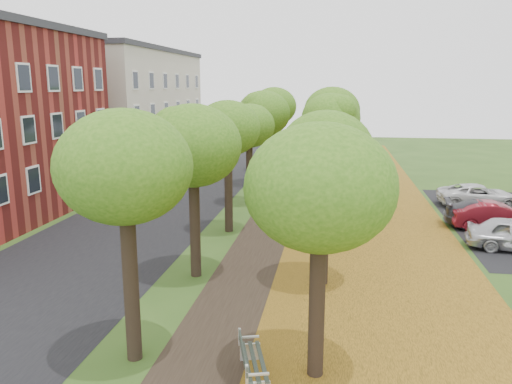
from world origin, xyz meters
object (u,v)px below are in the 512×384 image
at_px(car_red, 496,216).
at_px(car_grey, 494,215).
at_px(bench, 252,362).
at_px(car_white, 479,195).

bearing_deg(car_red, car_grey, 2.84).
distance_m(bench, car_red, 17.81).
xyz_separation_m(bench, car_grey, (9.95, 15.15, 0.22)).
xyz_separation_m(bench, car_red, (9.95, 14.77, 0.23)).
relative_size(bench, car_red, 0.47).
distance_m(car_red, car_grey, 0.38).
height_order(car_red, car_white, car_red).
height_order(bench, car_red, car_red).
distance_m(bench, car_grey, 18.13).
relative_size(car_grey, car_white, 1.01).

